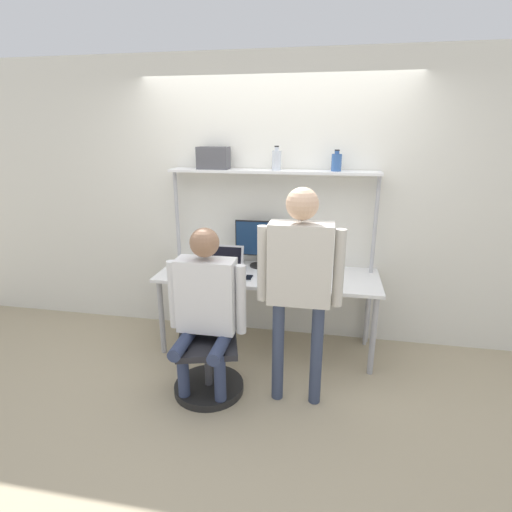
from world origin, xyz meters
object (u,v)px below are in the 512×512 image
object	(u,v)px
monitor	(260,242)
person_standing	(300,271)
bottle_clear	(277,160)
storage_box	(213,158)
bottle_blue	(336,162)
cell_phone	(249,278)
office_chair	(208,358)
laptop	(223,266)
person_seated	(205,301)

from	to	relation	value
monitor	person_standing	bearing A→B (deg)	-64.55
bottle_clear	storage_box	bearing A→B (deg)	180.00
bottle_blue	monitor	bearing A→B (deg)	-179.16
cell_phone	bottle_blue	world-z (taller)	bottle_blue
office_chair	laptop	bearing A→B (deg)	93.39
laptop	bottle_clear	xyz separation A→B (m)	(0.44, 0.28, 0.94)
monitor	cell_phone	xyz separation A→B (m)	(-0.04, -0.36, -0.24)
cell_phone	storage_box	world-z (taller)	storage_box
person_standing	bottle_blue	size ratio (longest dim) A/B	9.02
monitor	person_seated	xyz separation A→B (m)	(-0.25, -0.98, -0.21)
person_standing	cell_phone	bearing A→B (deg)	129.60
bottle_blue	cell_phone	bearing A→B (deg)	-152.84
monitor	storage_box	xyz separation A→B (m)	(-0.44, 0.01, 0.78)
person_standing	bottle_clear	bearing A→B (deg)	107.84
laptop	storage_box	size ratio (longest dim) A/B	1.25
monitor	office_chair	bearing A→B (deg)	-105.32
monitor	bottle_blue	size ratio (longest dim) A/B	2.64
laptop	office_chair	distance (m)	0.87
monitor	bottle_clear	bearing A→B (deg)	3.92
person_standing	bottle_clear	world-z (taller)	bottle_clear
office_chair	person_seated	size ratio (longest dim) A/B	0.67
cell_phone	person_seated	xyz separation A→B (m)	(-0.20, -0.62, 0.03)
office_chair	storage_box	size ratio (longest dim) A/B	3.14
cell_phone	office_chair	size ratio (longest dim) A/B	0.17
bottle_clear	person_seated	bearing A→B (deg)	-111.51
bottle_blue	bottle_clear	xyz separation A→B (m)	(-0.53, 0.00, 0.01)
laptop	bottle_blue	distance (m)	1.37
monitor	storage_box	world-z (taller)	storage_box
office_chair	person_standing	size ratio (longest dim) A/B	0.54
laptop	person_seated	size ratio (longest dim) A/B	0.26
laptop	person_standing	size ratio (longest dim) A/B	0.21
bottle_blue	storage_box	xyz separation A→B (m)	(-1.12, 0.00, 0.02)
cell_phone	storage_box	xyz separation A→B (m)	(-0.40, 0.37, 1.02)
monitor	storage_box	bearing A→B (deg)	178.72
monitor	bottle_blue	bearing A→B (deg)	0.84
office_chair	person_seated	distance (m)	0.52
laptop	person_standing	bearing A→B (deg)	-42.39
office_chair	storage_box	distance (m)	1.79
cell_phone	office_chair	xyz separation A→B (m)	(-0.22, -0.58, -0.49)
person_seated	laptop	bearing A→B (deg)	94.09
monitor	cell_phone	bearing A→B (deg)	-96.57
bottle_clear	storage_box	world-z (taller)	bottle_clear
laptop	cell_phone	distance (m)	0.28
cell_phone	bottle_blue	distance (m)	1.28
person_standing	monitor	bearing A→B (deg)	115.45
cell_phone	person_standing	distance (m)	0.84
person_seated	person_standing	bearing A→B (deg)	1.84
person_standing	person_seated	bearing A→B (deg)	-178.16
cell_phone	bottle_clear	world-z (taller)	bottle_clear
person_standing	bottle_clear	distance (m)	1.24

